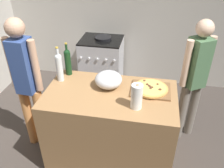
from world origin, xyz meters
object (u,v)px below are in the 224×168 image
Objects in this scene: wine_bottle_dark at (68,61)px; stove at (102,64)px; wine_bottle_clear at (59,66)px; mixing_bowl at (108,80)px; pizza at (151,88)px; paper_towel_roll at (137,97)px; person_in_red at (194,77)px; person_in_stripes at (27,81)px.

stove is at bearing 84.81° from wine_bottle_dark.
wine_bottle_dark reaches higher than stove.
wine_bottle_dark is at bearing 73.22° from wine_bottle_clear.
wine_bottle_clear is at bearing 176.07° from mixing_bowl.
stove is (-0.39, 1.37, -0.56)m from mixing_bowl.
paper_towel_roll is at bearing -111.62° from pizza.
mixing_bowl is 1.14× the size of paper_towel_roll.
mixing_bowl is at bearing -3.93° from wine_bottle_clear.
pizza is at bearing -139.02° from person_in_red.
person_in_stripes is at bearing -176.77° from pizza.
person_in_red reaches higher than pizza.
person_in_red is at bearing 9.85° from wine_bottle_dark.
wine_bottle_dark is 0.42× the size of stove.
person_in_red is at bearing -35.54° from stove.
paper_towel_roll is 0.93m from wine_bottle_clear.
person_in_red is at bearing 15.28° from person_in_stripes.
person_in_stripes is at bearing 169.30° from paper_towel_roll.
paper_towel_roll is at bearing -10.70° from person_in_stripes.
wine_bottle_dark is 0.24× the size of person_in_red.
mixing_bowl is 0.44m from paper_towel_roll.
mixing_bowl reaches higher than pizza.
pizza is 1.68m from stove.
wine_bottle_clear is at bearing -96.48° from stove.
wine_bottle_dark is at bearing 160.00° from mixing_bowl.
pizza is 0.23× the size of person_in_red.
wine_bottle_dark is (-0.50, 0.18, 0.08)m from mixing_bowl.
wine_bottle_clear is 0.15m from wine_bottle_dark.
wine_bottle_dark reaches higher than pizza.
person_in_stripes is (-0.90, -0.07, -0.08)m from mixing_bowl.
wine_bottle_dark is 1.36m from stove.
wine_bottle_dark is at bearing 149.65° from paper_towel_roll.
person_in_stripes is (-0.35, -0.11, -0.17)m from wine_bottle_clear.
person_in_stripes reaches higher than wine_bottle_dark.
stove is at bearing 83.52° from wine_bottle_clear.
wine_bottle_dark is 1.46m from person_in_red.
person_in_red is (0.61, 0.73, -0.15)m from paper_towel_roll.
person_in_red is at bearing 50.15° from paper_towel_roll.
wine_bottle_clear is at bearing 158.77° from paper_towel_roll.
mixing_bowl is at bearing 137.04° from paper_towel_roll.
stove is at bearing 121.38° from pizza.
person_in_red reaches higher than paper_towel_roll.
person_in_stripes is (-1.22, 0.23, -0.11)m from paper_towel_roll.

